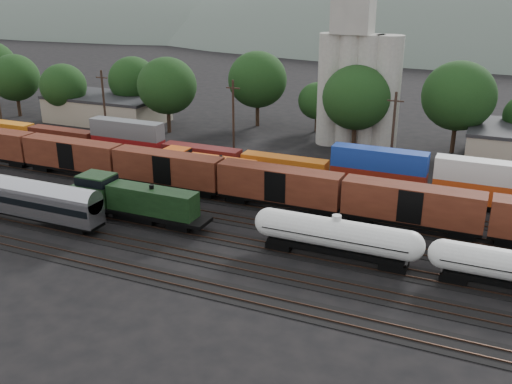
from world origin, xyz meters
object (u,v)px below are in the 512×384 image
at_px(green_locomotive, 129,199).
at_px(tank_car_a, 336,235).
at_px(passenger_coach, 19,196).
at_px(grain_silo, 358,78).
at_px(orange_locomotive, 203,166).

distance_m(green_locomotive, tank_car_a, 24.10).
xyz_separation_m(tank_car_a, passenger_coach, (-35.51, -5.00, 0.40)).
xyz_separation_m(tank_car_a, grain_silo, (-8.76, 41.00, 8.62)).
xyz_separation_m(passenger_coach, grain_silo, (26.75, 46.00, 8.22)).
bearing_deg(tank_car_a, green_locomotive, 180.00).
height_order(tank_car_a, orange_locomotive, tank_car_a).
distance_m(orange_locomotive, grain_silo, 30.90).
bearing_deg(orange_locomotive, green_locomotive, -94.71).
height_order(green_locomotive, grain_silo, grain_silo).
xyz_separation_m(passenger_coach, orange_locomotive, (12.65, 20.00, -0.72)).
bearing_deg(passenger_coach, green_locomotive, 23.65).
xyz_separation_m(green_locomotive, tank_car_a, (24.10, -0.00, -0.03)).
bearing_deg(orange_locomotive, passenger_coach, -122.32).
bearing_deg(tank_car_a, orange_locomotive, 146.73).
bearing_deg(passenger_coach, orange_locomotive, 57.68).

